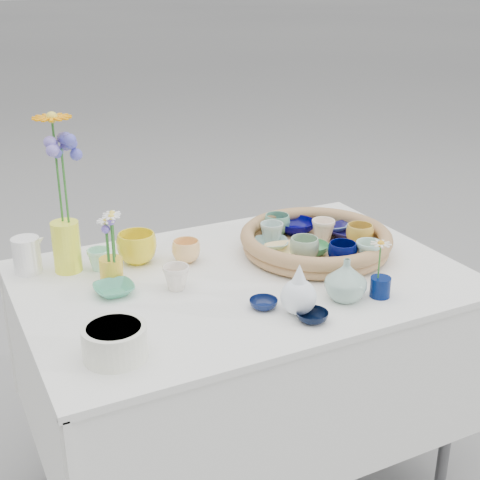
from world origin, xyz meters
name	(u,v)px	position (x,y,z in m)	size (l,w,h in m)	color
wicker_tray	(316,241)	(0.28, 0.05, 0.80)	(0.47, 0.47, 0.08)	#9C6B41
tray_ceramic_0	(296,227)	(0.29, 0.19, 0.80)	(0.13, 0.13, 0.04)	#020055
tray_ceramic_1	(347,232)	(0.42, 0.08, 0.80)	(0.13, 0.13, 0.03)	#110E46
tray_ceramic_2	(360,235)	(0.42, 0.01, 0.82)	(0.09, 0.09, 0.07)	gold
tray_ceramic_3	(312,249)	(0.24, 0.01, 0.80)	(0.10, 0.10, 0.03)	#409957
tray_ceramic_4	(304,249)	(0.20, -0.01, 0.82)	(0.09, 0.09, 0.07)	#8DAD8D
tray_ceramic_5	(271,244)	(0.15, 0.11, 0.80)	(0.11, 0.11, 0.03)	#91BAB2
tray_ceramic_6	(272,233)	(0.17, 0.14, 0.82)	(0.07, 0.07, 0.07)	#A7C2BA
tray_ceramic_7	(323,230)	(0.33, 0.09, 0.82)	(0.08, 0.08, 0.07)	#FEE6CD
tray_ceramic_8	(332,226)	(0.41, 0.15, 0.80)	(0.10, 0.10, 0.03)	#82B5DA
tray_ceramic_9	(342,254)	(0.28, -0.09, 0.82)	(0.09, 0.09, 0.07)	#000540
tray_ceramic_10	(284,252)	(0.16, 0.04, 0.80)	(0.12, 0.12, 0.03)	#EBC579
tray_ceramic_11	(368,253)	(0.35, -0.13, 0.82)	(0.08, 0.08, 0.07)	#A7DAC8
tray_ceramic_12	(277,224)	(0.23, 0.21, 0.82)	(0.09, 0.09, 0.07)	#5E9F82
loose_ceramic_0	(137,248)	(-0.24, 0.23, 0.81)	(0.12, 0.12, 0.09)	yellow
loose_ceramic_1	(186,251)	(-0.11, 0.17, 0.80)	(0.09, 0.09, 0.07)	#FFC476
loose_ceramic_2	(114,289)	(-0.37, 0.05, 0.78)	(0.11, 0.11, 0.03)	#44A07A
loose_ceramic_3	(176,278)	(-0.21, 0.01, 0.80)	(0.07, 0.07, 0.07)	white
loose_ceramic_4	(264,304)	(-0.04, -0.20, 0.78)	(0.08, 0.08, 0.02)	#0C1844
loose_ceramic_5	(99,259)	(-0.36, 0.23, 0.80)	(0.07, 0.07, 0.06)	#A7EECA
loose_ceramic_6	(312,317)	(0.03, -0.32, 0.78)	(0.08, 0.08, 0.03)	black
fluted_bowl	(115,342)	(-0.46, -0.26, 0.80)	(0.15, 0.15, 0.08)	white
bud_vase_paleblue	(299,288)	(0.02, -0.27, 0.84)	(0.09, 0.09, 0.14)	white
bud_vase_seafoam	(346,280)	(0.18, -0.26, 0.82)	(0.11, 0.11, 0.12)	#8FB3A4
bud_vase_cobalt	(380,287)	(0.27, -0.28, 0.79)	(0.06, 0.06, 0.06)	#011249
single_daisy	(379,261)	(0.27, -0.28, 0.87)	(0.07, 0.07, 0.12)	white
tall_vase_yellow	(67,247)	(-0.44, 0.26, 0.84)	(0.08, 0.08, 0.15)	#F6FC37
gerbera	(57,171)	(-0.45, 0.28, 1.07)	(0.12, 0.12, 0.32)	#FF9300
hydrangea	(65,186)	(-0.43, 0.26, 1.03)	(0.09, 0.09, 0.30)	#5052C1
white_pitcher	(27,255)	(-0.55, 0.31, 0.82)	(0.11, 0.08, 0.11)	white
daisy_cup	(111,270)	(-0.35, 0.14, 0.80)	(0.07, 0.07, 0.07)	yellow
daisy_posy	(113,234)	(-0.34, 0.12, 0.91)	(0.08, 0.08, 0.15)	white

